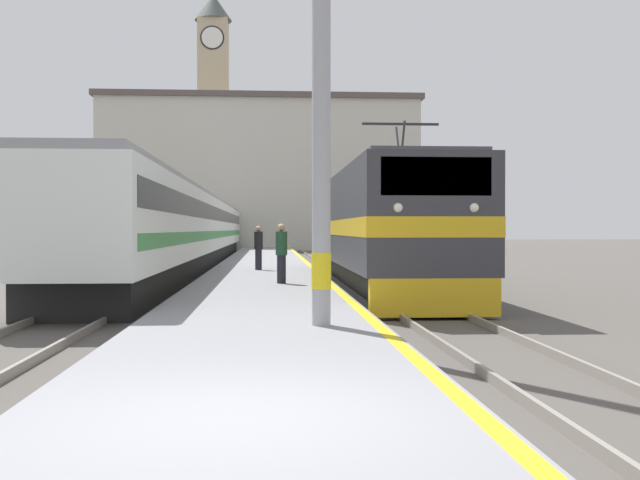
% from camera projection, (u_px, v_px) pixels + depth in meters
% --- Properties ---
extents(ground_plane, '(200.00, 200.00, 0.00)m').
position_uv_depth(ground_plane, '(265.00, 269.00, 36.27)').
color(ground_plane, '#514C47').
extents(platform, '(4.22, 140.00, 0.34)m').
position_uv_depth(platform, '(265.00, 271.00, 31.28)').
color(platform, gray).
rests_on(platform, ground).
extents(rail_track_near, '(2.83, 140.00, 0.16)m').
position_uv_depth(rail_track_near, '(351.00, 274.00, 31.53)').
color(rail_track_near, '#514C47').
rests_on(rail_track_near, ground).
extents(rail_track_far, '(2.83, 140.00, 0.16)m').
position_uv_depth(rail_track_far, '(172.00, 275.00, 31.02)').
color(rail_track_far, '#514C47').
rests_on(rail_track_far, ground).
extents(locomotive_train, '(2.92, 17.11, 4.72)m').
position_uv_depth(locomotive_train, '(377.00, 229.00, 23.90)').
color(locomotive_train, black).
rests_on(locomotive_train, ground).
extents(passenger_train, '(2.92, 51.22, 3.63)m').
position_uv_depth(passenger_train, '(193.00, 228.00, 39.50)').
color(passenger_train, black).
rests_on(passenger_train, ground).
extents(catenary_mast, '(2.91, 0.33, 8.97)m').
position_uv_depth(catenary_mast, '(326.00, 57.00, 12.27)').
color(catenary_mast, '#9E9EA3').
rests_on(catenary_mast, platform).
extents(person_on_platform, '(0.34, 0.34, 1.75)m').
position_uv_depth(person_on_platform, '(281.00, 252.00, 21.82)').
color(person_on_platform, '#23232D').
rests_on(person_on_platform, platform).
extents(second_waiting_passenger, '(0.34, 0.34, 1.71)m').
position_uv_depth(second_waiting_passenger, '(258.00, 247.00, 29.09)').
color(second_waiting_passenger, '#23232D').
rests_on(second_waiting_passenger, platform).
extents(clock_tower, '(3.94, 3.94, 27.04)m').
position_uv_depth(clock_tower, '(213.00, 114.00, 79.92)').
color(clock_tower, tan).
rests_on(clock_tower, ground).
extents(station_building, '(29.26, 7.20, 14.02)m').
position_uv_depth(station_building, '(260.00, 174.00, 68.87)').
color(station_building, beige).
rests_on(station_building, ground).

